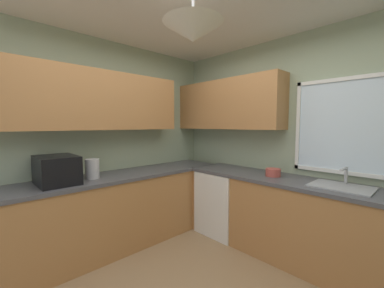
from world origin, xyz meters
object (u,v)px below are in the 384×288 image
kettle (92,169)px  sink_assembly (341,186)px  dishwasher (224,202)px  bowl (273,172)px  microwave (57,170)px

kettle → sink_assembly: bearing=38.1°
dishwasher → sink_assembly: (1.41, 0.04, 0.49)m
kettle → sink_assembly: (2.05, 1.61, -0.10)m
sink_assembly → bowl: 0.71m
microwave → kettle: microwave is taller
dishwasher → microwave: bearing=-108.9°
sink_assembly → bowl: size_ratio=3.08×
bowl → dishwasher: bearing=-177.6°
sink_assembly → bowl: bearing=-179.4°
dishwasher → bowl: size_ratio=4.98×
kettle → sink_assembly: size_ratio=0.42×
kettle → microwave: bearing=-93.2°
dishwasher → bowl: 0.88m
microwave → kettle: size_ratio=2.13×
kettle → bowl: size_ratio=1.31×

